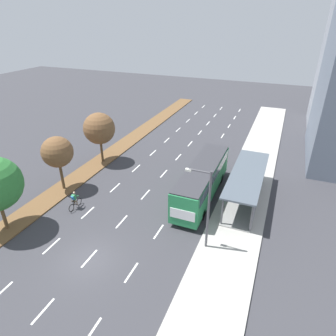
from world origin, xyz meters
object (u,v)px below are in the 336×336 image
object	(u,v)px
cyclist	(75,201)
median_tree_third	(99,129)
bus_shelter	(249,184)
streetlight	(206,205)
median_tree_second	(57,152)
bus	(202,178)

from	to	relation	value
cyclist	median_tree_third	size ratio (longest dim) A/B	0.31
bus_shelter	streetlight	distance (m)	8.22
bus_shelter	median_tree_second	distance (m)	18.51
median_tree_second	bus	bearing A→B (deg)	16.42
bus_shelter	streetlight	world-z (taller)	streetlight
median_tree_third	median_tree_second	bearing A→B (deg)	-90.85
cyclist	streetlight	distance (m)	12.77
bus_shelter	median_tree_third	xyz separation A→B (m)	(-17.61, 2.06, 2.37)
bus_shelter	bus	distance (m)	4.38
bus_shelter	cyclist	world-z (taller)	bus_shelter
bus	median_tree_third	size ratio (longest dim) A/B	1.90
bus_shelter	cyclist	bearing A→B (deg)	-153.65
cyclist	streetlight	xyz separation A→B (m)	(12.38, -0.50, 3.10)
bus	median_tree_second	size ratio (longest dim) A/B	2.02
bus_shelter	bus	xyz separation A→B (m)	(-4.28, -0.92, 0.20)
bus_shelter	median_tree_second	bearing A→B (deg)	-164.61
streetlight	bus	bearing A→B (deg)	107.78
cyclist	bus	bearing A→B (deg)	31.50
cyclist	median_tree_second	size ratio (longest dim) A/B	0.33
cyclist	streetlight	world-z (taller)	streetlight
bus	streetlight	distance (m)	7.33
streetlight	bus_shelter	bearing A→B (deg)	74.64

